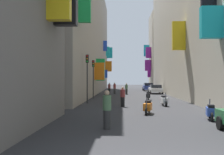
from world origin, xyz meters
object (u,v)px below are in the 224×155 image
(scooter_black, at_px, (148,96))
(pedestrian_near_left, at_px, (123,97))
(parked_car_white, at_px, (155,89))
(traffic_light_far_corner, at_px, (93,73))
(parked_car_blue, at_px, (148,87))
(pedestrian_far_away, at_px, (115,88))
(traffic_light_near_corner, at_px, (87,70))
(pedestrian_mid_street, at_px, (126,89))
(pedestrian_near_right, at_px, (107,110))
(scooter_orange, at_px, (148,107))
(pedestrian_crossing, at_px, (109,88))
(scooter_blue, at_px, (211,111))
(scooter_white, at_px, (164,100))

(scooter_black, height_order, pedestrian_near_left, pedestrian_near_left)
(parked_car_white, bearing_deg, traffic_light_far_corner, -127.53)
(parked_car_blue, relative_size, pedestrian_far_away, 2.60)
(parked_car_white, distance_m, traffic_light_near_corner, 18.78)
(pedestrian_mid_street, bearing_deg, pedestrian_near_right, -92.70)
(scooter_orange, distance_m, scooter_black, 11.66)
(pedestrian_mid_street, xyz_separation_m, pedestrian_far_away, (-1.76, 1.91, 0.03))
(pedestrian_crossing, bearing_deg, scooter_black, -69.00)
(scooter_orange, bearing_deg, pedestrian_mid_street, 92.69)
(pedestrian_crossing, height_order, traffic_light_far_corner, traffic_light_far_corner)
(pedestrian_near_left, bearing_deg, pedestrian_crossing, 95.90)
(parked_car_blue, distance_m, traffic_light_far_corner, 22.30)
(parked_car_white, bearing_deg, traffic_light_near_corner, -116.27)
(pedestrian_mid_street, relative_size, traffic_light_far_corner, 0.37)
(parked_car_blue, xyz_separation_m, pedestrian_near_right, (-5.55, -39.37, 0.08))
(scooter_orange, xyz_separation_m, pedestrian_near_right, (-2.31, -5.36, 0.40))
(pedestrian_near_left, bearing_deg, traffic_light_near_corner, 137.00)
(parked_car_white, height_order, traffic_light_far_corner, traffic_light_far_corner)
(scooter_black, xyz_separation_m, traffic_light_near_corner, (-5.97, -4.12, 2.57))
(traffic_light_near_corner, bearing_deg, pedestrian_near_right, -78.83)
(scooter_blue, height_order, pedestrian_mid_street, pedestrian_mid_street)
(scooter_white, relative_size, pedestrian_near_right, 1.05)
(parked_car_blue, distance_m, pedestrian_far_away, 11.93)
(pedestrian_near_right, bearing_deg, scooter_black, 78.57)
(scooter_white, height_order, pedestrian_mid_street, pedestrian_mid_street)
(parked_car_blue, height_order, scooter_white, parked_car_blue)
(parked_car_blue, bearing_deg, pedestrian_far_away, -120.31)
(pedestrian_near_right, bearing_deg, scooter_white, 68.56)
(scooter_orange, distance_m, pedestrian_near_right, 5.85)
(scooter_orange, bearing_deg, parked_car_blue, 84.56)
(parked_car_white, height_order, traffic_light_near_corner, traffic_light_near_corner)
(pedestrian_near_right, bearing_deg, scooter_blue, 27.98)
(parked_car_white, bearing_deg, pedestrian_mid_street, -151.60)
(scooter_orange, bearing_deg, traffic_light_near_corner, 122.90)
(scooter_blue, xyz_separation_m, scooter_black, (-2.07, 14.04, 0.00))
(scooter_white, distance_m, traffic_light_near_corner, 7.52)
(pedestrian_near_left, bearing_deg, pedestrian_near_right, -94.18)
(scooter_white, relative_size, traffic_light_near_corner, 0.41)
(scooter_orange, height_order, scooter_blue, same)
(pedestrian_near_left, distance_m, traffic_light_far_corner, 9.76)
(parked_car_blue, relative_size, scooter_blue, 2.51)
(parked_car_white, distance_m, scooter_blue, 26.63)
(parked_car_white, relative_size, parked_car_blue, 1.00)
(pedestrian_mid_street, bearing_deg, parked_car_white, 28.40)
(scooter_blue, height_order, pedestrian_crossing, pedestrian_crossing)
(scooter_black, bearing_deg, pedestrian_far_away, 107.90)
(parked_car_white, distance_m, pedestrian_near_left, 20.37)
(scooter_orange, height_order, pedestrian_mid_street, pedestrian_mid_street)
(parked_car_blue, xyz_separation_m, pedestrian_far_away, (-6.02, -10.30, 0.05))
(parked_car_blue, distance_m, scooter_orange, 34.17)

